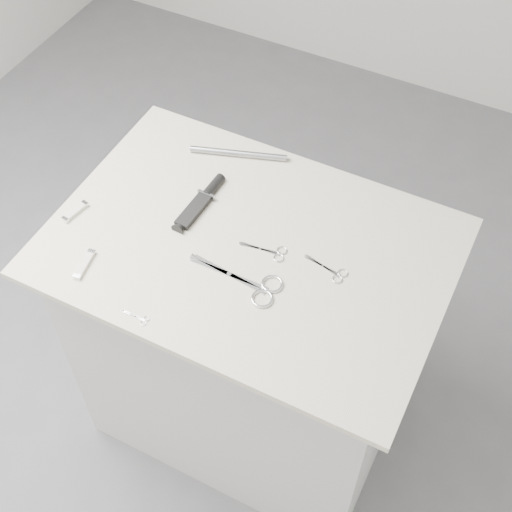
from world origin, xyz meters
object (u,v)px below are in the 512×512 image
at_px(metal_rail, 238,153).
at_px(plinth, 250,344).
at_px(large_shears, 253,285).
at_px(pocket_knife_a, 75,212).
at_px(embroidery_scissors_b, 332,272).
at_px(embroidery_scissors_a, 271,252).
at_px(tiny_scissors, 139,318).
at_px(pocket_knife_b, 85,264).
at_px(sheathed_knife, 203,200).

bearing_deg(metal_rail, plinth, -57.59).
xyz_separation_m(large_shears, pocket_knife_a, (-0.52, 0.00, 0.00)).
relative_size(embroidery_scissors_b, metal_rail, 0.43).
bearing_deg(metal_rail, embroidery_scissors_b, -33.26).
relative_size(embroidery_scissors_a, tiny_scissors, 1.81).
bearing_deg(tiny_scissors, embroidery_scissors_b, 44.17).
bearing_deg(pocket_knife_b, plinth, -63.37).
height_order(plinth, large_shears, large_shears).
relative_size(embroidery_scissors_b, sheathed_knife, 0.57).
bearing_deg(sheathed_knife, embroidery_scissors_a, -104.60).
bearing_deg(pocket_knife_a, large_shears, -79.32).
bearing_deg(metal_rail, large_shears, -57.74).
distance_m(large_shears, embroidery_scissors_b, 0.20).
relative_size(embroidery_scissors_a, sheathed_knife, 0.60).
relative_size(large_shears, embroidery_scissors_b, 2.04).
bearing_deg(pocket_knife_a, sheathed_knife, -45.36).
bearing_deg(large_shears, sheathed_knife, 145.43).
height_order(large_shears, embroidery_scissors_b, large_shears).
distance_m(large_shears, pocket_knife_a, 0.52).
height_order(plinth, embroidery_scissors_a, embroidery_scissors_a).
bearing_deg(plinth, pocket_knife_a, -166.66).
bearing_deg(plinth, embroidery_scissors_b, 4.19).
height_order(tiny_scissors, pocket_knife_a, pocket_knife_a).
xyz_separation_m(embroidery_scissors_a, sheathed_knife, (-0.24, 0.07, 0.01)).
distance_m(embroidery_scissors_a, sheathed_knife, 0.25).
distance_m(plinth, metal_rail, 0.58).
bearing_deg(pocket_knife_b, metal_rail, -26.23).
distance_m(sheathed_knife, pocket_knife_a, 0.33).
height_order(pocket_knife_b, metal_rail, metal_rail).
xyz_separation_m(pocket_knife_a, metal_rail, (0.28, 0.38, 0.00)).
bearing_deg(embroidery_scissors_a, pocket_knife_a, -175.01).
relative_size(pocket_knife_a, metal_rail, 0.30).
xyz_separation_m(sheathed_knife, pocket_knife_a, (-0.28, -0.18, -0.00)).
relative_size(embroidery_scissors_b, pocket_knife_a, 1.43).
height_order(embroidery_scissors_a, tiny_scissors, same).
bearing_deg(tiny_scissors, large_shears, 47.13).
bearing_deg(pocket_knife_b, embroidery_scissors_a, -67.30).
bearing_deg(embroidery_scissors_b, embroidery_scissors_a, -164.92).
bearing_deg(embroidery_scissors_a, plinth, 177.09).
xyz_separation_m(plinth, embroidery_scissors_a, (0.06, 0.00, 0.47)).
distance_m(sheathed_knife, pocket_knife_b, 0.35).
height_order(tiny_scissors, pocket_knife_b, pocket_knife_b).
relative_size(pocket_knife_a, pocket_knife_b, 0.87).
bearing_deg(tiny_scissors, plinth, 68.60).
bearing_deg(pocket_knife_b, embroidery_scissors_b, -74.42).
height_order(embroidery_scissors_a, embroidery_scissors_b, same).
height_order(large_shears, embroidery_scissors_a, large_shears).
height_order(embroidery_scissors_b, pocket_knife_a, pocket_knife_a).
bearing_deg(embroidery_scissors_b, metal_rail, 157.72).
distance_m(large_shears, sheathed_knife, 0.31).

